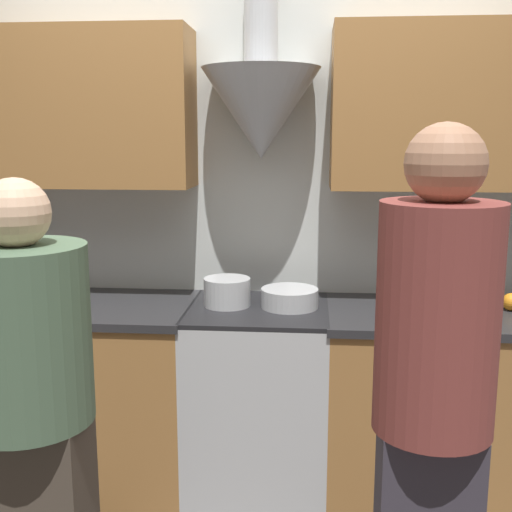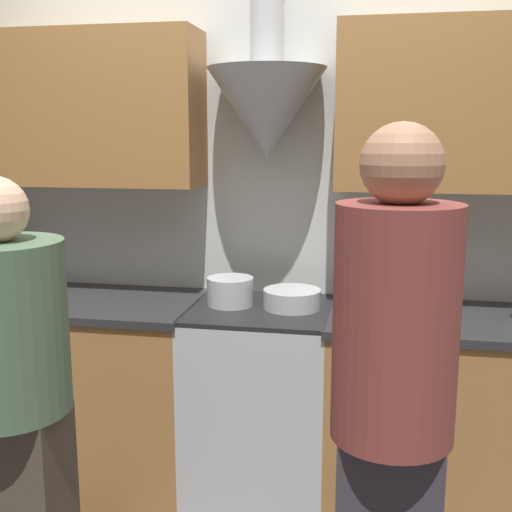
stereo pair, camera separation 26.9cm
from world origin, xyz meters
The scene contains 9 objects.
wall_back centered at (-0.07, 0.61, 1.48)m, with size 8.40×0.53×2.60m.
counter_left centered at (-1.10, 0.35, 0.47)m, with size 1.60×0.62×0.93m.
counter_right centered at (0.91, 0.35, 0.47)m, with size 1.23×0.62×0.93m.
stove_range centered at (0.00, 0.35, 0.47)m, with size 0.62×0.60×0.93m.
stock_pot centered at (-0.14, 0.37, 1.00)m, with size 0.21×0.21×0.13m.
mixing_bowl centered at (0.14, 0.36, 0.98)m, with size 0.25×0.25×0.08m.
orange_fruit centered at (1.10, 0.39, 0.97)m, with size 0.08×0.08×0.08m.
person_foreground_left centered at (-0.58, -0.70, 0.86)m, with size 0.38×0.38×1.57m.
person_foreground_right centered at (0.55, -0.80, 0.96)m, with size 0.31×0.31×1.72m.
Camera 1 is at (0.23, -2.39, 1.68)m, focal length 45.00 mm.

